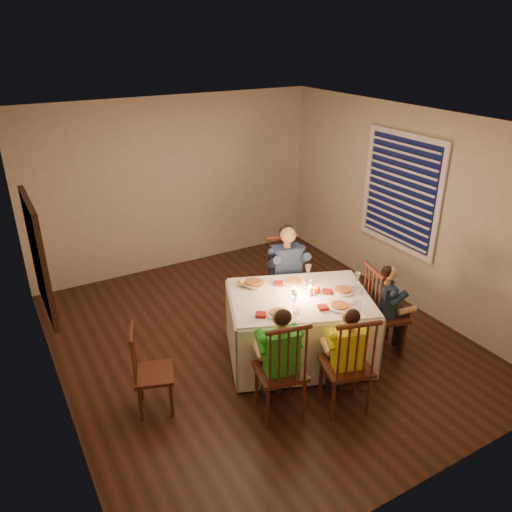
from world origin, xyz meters
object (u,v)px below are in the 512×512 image
dining_table (299,314)px  chair_extra (157,407)px  chair_near_right (342,405)px  child_green (279,410)px  chair_adult (285,318)px  adult (285,318)px  child_teal (380,350)px  serving_bowl (254,284)px  chair_end (380,350)px  chair_near_left (279,410)px  child_yellow (342,405)px

dining_table → chair_extra: bearing=-158.5°
chair_near_right → child_green: 0.65m
dining_table → chair_near_right: size_ratio=1.68×
dining_table → chair_adult: 1.03m
adult → child_teal: adult is taller
dining_table → adult: (0.34, 0.78, -0.57)m
chair_near_right → chair_extra: 1.86m
serving_bowl → adult: bearing=26.9°
chair_end → chair_near_left: bearing=114.6°
chair_near_left → chair_near_right: size_ratio=1.00×
chair_near_left → child_yellow: child_yellow is taller
chair_adult → chair_near_right: size_ratio=1.00×
chair_near_right → chair_extra: chair_near_right is taller
adult → child_green: size_ratio=1.09×
dining_table → adult: bearing=88.1°
chair_adult → chair_end: size_ratio=1.00×
chair_near_right → adult: 1.73m
chair_end → chair_adult: bearing=41.9°
chair_near_left → child_yellow: size_ratio=0.97×
adult → child_green: (-0.99, -1.43, 0.00)m
chair_extra → serving_bowl: serving_bowl is taller
child_green → child_yellow: (0.60, -0.25, 0.00)m
chair_near_right → child_yellow: size_ratio=0.97×
dining_table → serving_bowl: serving_bowl is taller
child_teal → serving_bowl: serving_bowl is taller
dining_table → child_green: bearing=-113.9°
child_yellow → serving_bowl: serving_bowl is taller
dining_table → chair_near_right: 1.07m
child_yellow → chair_near_right: bearing=-0.0°
child_yellow → serving_bowl: size_ratio=4.77×
adult → serving_bowl: 1.12m
chair_near_right → child_yellow: bearing=-0.0°
chair_end → serving_bowl: 1.71m
adult → child_teal: 1.30m
chair_end → child_green: bearing=114.6°
chair_near_left → child_green: child_green is taller
chair_near_right → child_green: child_green is taller
chair_extra → serving_bowl: 1.66m
child_yellow → serving_bowl: 1.60m
chair_near_right → adult: bearing=-86.4°
child_yellow → chair_end: bearing=-135.1°
child_teal → adult: bearing=41.9°
dining_table → serving_bowl: 0.61m
chair_end → child_green: child_green is taller
chair_extra → child_green: bearing=-103.2°
chair_near_left → chair_extra: 1.22m
child_green → serving_bowl: serving_bowl is taller
chair_extra → serving_bowl: bearing=-53.4°
dining_table → child_green: dining_table is taller
chair_near_left → dining_table: bearing=-122.7°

